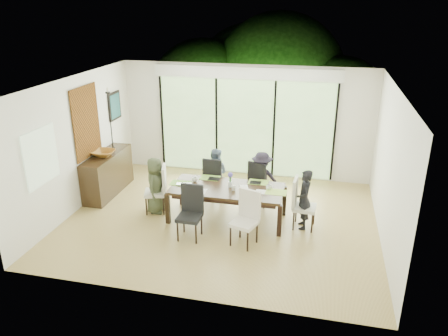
% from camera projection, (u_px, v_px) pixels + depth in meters
% --- Properties ---
extents(floor, '(6.00, 5.00, 0.01)m').
position_uv_depth(floor, '(221.00, 219.00, 8.67)').
color(floor, olive).
rests_on(floor, ground).
extents(ceiling, '(6.00, 5.00, 0.01)m').
position_uv_depth(ceiling, '(221.00, 83.00, 7.69)').
color(ceiling, white).
rests_on(ceiling, wall_back).
extents(wall_back, '(6.00, 0.02, 2.70)m').
position_uv_depth(wall_back, '(245.00, 121.00, 10.46)').
color(wall_back, silver).
rests_on(wall_back, floor).
extents(wall_front, '(6.00, 0.02, 2.70)m').
position_uv_depth(wall_front, '(178.00, 216.00, 5.90)').
color(wall_front, silver).
rests_on(wall_front, floor).
extents(wall_left, '(0.02, 5.00, 2.70)m').
position_uv_depth(wall_left, '(76.00, 144.00, 8.81)').
color(wall_left, silver).
rests_on(wall_left, floor).
extents(wall_right, '(0.02, 5.00, 2.70)m').
position_uv_depth(wall_right, '(390.00, 169.00, 7.54)').
color(wall_right, silver).
rests_on(wall_right, floor).
extents(glass_doors, '(4.20, 0.02, 2.30)m').
position_uv_depth(glass_doors, '(245.00, 128.00, 10.48)').
color(glass_doors, '#598C3F').
rests_on(glass_doors, wall_back).
extents(blinds_header, '(4.40, 0.06, 0.28)m').
position_uv_depth(blinds_header, '(246.00, 73.00, 10.00)').
color(blinds_header, white).
rests_on(blinds_header, wall_back).
extents(mullion_a, '(0.05, 0.04, 2.30)m').
position_uv_depth(mullion_a, '(162.00, 123.00, 10.91)').
color(mullion_a, black).
rests_on(mullion_a, wall_back).
extents(mullion_b, '(0.05, 0.04, 2.30)m').
position_uv_depth(mullion_b, '(217.00, 126.00, 10.61)').
color(mullion_b, black).
rests_on(mullion_b, wall_back).
extents(mullion_c, '(0.05, 0.04, 2.30)m').
position_uv_depth(mullion_c, '(274.00, 130.00, 10.32)').
color(mullion_c, black).
rests_on(mullion_c, wall_back).
extents(mullion_d, '(0.05, 0.04, 2.30)m').
position_uv_depth(mullion_d, '(335.00, 133.00, 10.02)').
color(mullion_d, black).
rests_on(mullion_d, wall_back).
extents(side_window, '(0.02, 0.90, 1.00)m').
position_uv_depth(side_window, '(41.00, 157.00, 7.66)').
color(side_window, '#8CAD7F').
rests_on(side_window, wall_left).
extents(deck, '(6.00, 1.80, 0.10)m').
position_uv_depth(deck, '(250.00, 163.00, 11.77)').
color(deck, '#4F2F22').
rests_on(deck, ground).
extents(rail_top, '(6.00, 0.08, 0.06)m').
position_uv_depth(rail_top, '(256.00, 133.00, 12.28)').
color(rail_top, brown).
rests_on(rail_top, deck).
extents(foliage_left, '(3.20, 3.20, 3.20)m').
position_uv_depth(foliage_left, '(203.00, 92.00, 13.25)').
color(foliage_left, '#14380F').
rests_on(foliage_left, ground).
extents(foliage_mid, '(4.00, 4.00, 4.00)m').
position_uv_depth(foliage_mid, '(278.00, 80.00, 13.20)').
color(foliage_mid, '#14380F').
rests_on(foliage_mid, ground).
extents(foliage_right, '(2.80, 2.80, 2.80)m').
position_uv_depth(foliage_right, '(338.00, 106.00, 12.29)').
color(foliage_right, '#14380F').
rests_on(foliage_right, ground).
extents(foliage_far, '(3.60, 3.60, 3.60)m').
position_uv_depth(foliage_far, '(250.00, 81.00, 14.11)').
color(foliage_far, '#14380F').
rests_on(foliage_far, ground).
extents(table_top, '(2.17, 0.99, 0.05)m').
position_uv_depth(table_top, '(227.00, 189.00, 8.45)').
color(table_top, black).
rests_on(table_top, floor).
extents(table_apron, '(1.99, 0.81, 0.09)m').
position_uv_depth(table_apron, '(227.00, 193.00, 8.48)').
color(table_apron, black).
rests_on(table_apron, floor).
extents(table_leg_fl, '(0.08, 0.08, 0.62)m').
position_uv_depth(table_leg_fl, '(168.00, 209.00, 8.41)').
color(table_leg_fl, black).
rests_on(table_leg_fl, floor).
extents(table_leg_fr, '(0.08, 0.08, 0.62)m').
position_uv_depth(table_leg_fr, '(280.00, 221.00, 7.96)').
color(table_leg_fr, black).
rests_on(table_leg_fr, floor).
extents(table_leg_bl, '(0.08, 0.08, 0.62)m').
position_uv_depth(table_leg_bl, '(182.00, 191.00, 9.20)').
color(table_leg_bl, black).
rests_on(table_leg_bl, floor).
extents(table_leg_br, '(0.08, 0.08, 0.62)m').
position_uv_depth(table_leg_br, '(284.00, 201.00, 8.74)').
color(table_leg_br, black).
rests_on(table_leg_br, floor).
extents(chair_left_end, '(0.52, 0.52, 0.99)m').
position_uv_depth(chair_left_end, '(155.00, 189.00, 8.83)').
color(chair_left_end, silver).
rests_on(chair_left_end, floor).
extents(chair_right_end, '(0.44, 0.44, 0.99)m').
position_uv_depth(chair_right_end, '(305.00, 204.00, 8.19)').
color(chair_right_end, white).
rests_on(chair_right_end, floor).
extents(chair_far_left, '(0.46, 0.46, 0.99)m').
position_uv_depth(chair_far_left, '(215.00, 178.00, 9.38)').
color(chair_far_left, black).
rests_on(chair_far_left, floor).
extents(chair_far_right, '(0.55, 0.55, 0.99)m').
position_uv_depth(chair_far_right, '(261.00, 182.00, 9.17)').
color(chair_far_right, black).
rests_on(chair_far_right, floor).
extents(chair_near_left, '(0.42, 0.42, 0.99)m').
position_uv_depth(chair_near_left, '(189.00, 213.00, 7.83)').
color(chair_near_left, black).
rests_on(chair_near_left, floor).
extents(chair_near_right, '(0.53, 0.53, 0.99)m').
position_uv_depth(chair_near_right, '(244.00, 219.00, 7.61)').
color(chair_near_right, white).
rests_on(chair_near_right, floor).
extents(person_left_end, '(0.36, 0.55, 1.17)m').
position_uv_depth(person_left_end, '(156.00, 185.00, 8.79)').
color(person_left_end, '#434C33').
rests_on(person_left_end, floor).
extents(person_right_end, '(0.44, 0.60, 1.17)m').
position_uv_depth(person_right_end, '(304.00, 199.00, 8.17)').
color(person_right_end, black).
rests_on(person_right_end, floor).
extents(person_far_left, '(0.55, 0.35, 1.17)m').
position_uv_depth(person_far_left, '(215.00, 174.00, 9.33)').
color(person_far_left, slate).
rests_on(person_far_left, floor).
extents(person_far_right, '(0.59, 0.43, 1.17)m').
position_uv_depth(person_far_right, '(261.00, 179.00, 9.12)').
color(person_far_right, black).
rests_on(person_far_right, floor).
extents(placemat_left, '(0.40, 0.29, 0.01)m').
position_uv_depth(placemat_left, '(180.00, 183.00, 8.64)').
color(placemat_left, '#6A9E38').
rests_on(placemat_left, table_top).
extents(placemat_right, '(0.40, 0.29, 0.01)m').
position_uv_depth(placemat_right, '(276.00, 192.00, 8.24)').
color(placemat_right, '#9EC646').
rests_on(placemat_right, table_top).
extents(placemat_far_l, '(0.40, 0.29, 0.01)m').
position_uv_depth(placemat_far_l, '(210.00, 178.00, 8.90)').
color(placemat_far_l, '#7BB23F').
rests_on(placemat_far_l, table_top).
extents(placemat_far_r, '(0.40, 0.29, 0.01)m').
position_uv_depth(placemat_far_r, '(258.00, 182.00, 8.69)').
color(placemat_far_r, '#8AB641').
rests_on(placemat_far_r, table_top).
extents(placemat_paper, '(0.40, 0.29, 0.01)m').
position_uv_depth(placemat_paper, '(195.00, 191.00, 8.29)').
color(placemat_paper, white).
rests_on(placemat_paper, table_top).
extents(tablet_far_l, '(0.23, 0.16, 0.01)m').
position_uv_depth(tablet_far_l, '(214.00, 179.00, 8.83)').
color(tablet_far_l, black).
rests_on(tablet_far_l, table_top).
extents(tablet_far_r, '(0.22, 0.15, 0.01)m').
position_uv_depth(tablet_far_r, '(256.00, 183.00, 8.65)').
color(tablet_far_r, black).
rests_on(tablet_far_r, table_top).
extents(papers, '(0.27, 0.20, 0.00)m').
position_uv_depth(papers, '(263.00, 192.00, 8.25)').
color(papers, white).
rests_on(papers, table_top).
extents(platter_base, '(0.23, 0.23, 0.02)m').
position_uv_depth(platter_base, '(195.00, 190.00, 8.28)').
color(platter_base, white).
rests_on(platter_base, table_top).
extents(platter_snacks, '(0.18, 0.18, 0.01)m').
position_uv_depth(platter_snacks, '(195.00, 190.00, 8.28)').
color(platter_snacks, '#C36C17').
rests_on(platter_snacks, table_top).
extents(vase, '(0.07, 0.07, 0.11)m').
position_uv_depth(vase, '(230.00, 184.00, 8.46)').
color(vase, silver).
rests_on(vase, table_top).
extents(hyacinth_stems, '(0.04, 0.04, 0.14)m').
position_uv_depth(hyacinth_stems, '(230.00, 179.00, 8.42)').
color(hyacinth_stems, '#337226').
rests_on(hyacinth_stems, table_top).
extents(hyacinth_blooms, '(0.10, 0.10, 0.10)m').
position_uv_depth(hyacinth_blooms, '(230.00, 175.00, 8.39)').
color(hyacinth_blooms, '#6353D1').
rests_on(hyacinth_blooms, table_top).
extents(laptop, '(0.33, 0.24, 0.02)m').
position_uv_depth(laptop, '(184.00, 185.00, 8.53)').
color(laptop, silver).
rests_on(laptop, table_top).
extents(cup_a, '(0.16, 0.16, 0.09)m').
position_uv_depth(cup_a, '(195.00, 179.00, 8.71)').
color(cup_a, white).
rests_on(cup_a, table_top).
extents(cup_b, '(0.13, 0.13, 0.08)m').
position_uv_depth(cup_b, '(234.00, 188.00, 8.31)').
color(cup_b, white).
rests_on(cup_b, table_top).
extents(cup_c, '(0.11, 0.11, 0.09)m').
position_uv_depth(cup_c, '(269.00, 187.00, 8.35)').
color(cup_c, white).
rests_on(cup_c, table_top).
extents(book, '(0.20, 0.24, 0.02)m').
position_uv_depth(book, '(240.00, 187.00, 8.43)').
color(book, white).
rests_on(book, table_top).
extents(sideboard, '(0.46, 1.62, 0.91)m').
position_uv_depth(sideboard, '(108.00, 174.00, 9.71)').
color(sideboard, black).
rests_on(sideboard, floor).
extents(bowl, '(0.48, 0.48, 0.12)m').
position_uv_depth(bowl, '(103.00, 153.00, 9.43)').
color(bowl, '#905B1F').
rests_on(bowl, sideboard).
extents(candlestick_base, '(0.10, 0.10, 0.04)m').
position_uv_depth(candlestick_base, '(113.00, 148.00, 9.86)').
color(candlestick_base, black).
rests_on(candlestick_base, sideboard).
extents(candlestick_shaft, '(0.02, 0.02, 1.27)m').
position_uv_depth(candlestick_shaft, '(110.00, 121.00, 9.62)').
color(candlestick_shaft, black).
rests_on(candlestick_shaft, sideboard).
extents(candlestick_pan, '(0.10, 0.10, 0.03)m').
position_uv_depth(candlestick_pan, '(108.00, 93.00, 9.40)').
color(candlestick_pan, black).
rests_on(candlestick_pan, sideboard).
extents(candle, '(0.04, 0.04, 0.10)m').
position_uv_depth(candle, '(107.00, 90.00, 9.37)').
color(candle, silver).
rests_on(candle, sideboard).
extents(tapestry, '(0.02, 1.00, 1.50)m').
position_uv_depth(tapestry, '(86.00, 122.00, 9.04)').
color(tapestry, brown).
rests_on(tapestry, wall_left).
extents(art_frame, '(0.03, 0.55, 0.65)m').
position_uv_depth(art_frame, '(115.00, 106.00, 10.20)').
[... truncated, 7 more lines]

